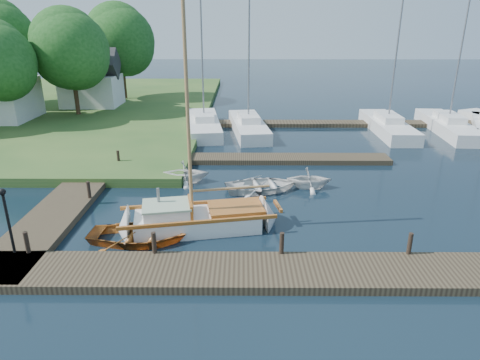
{
  "coord_description": "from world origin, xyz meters",
  "views": [
    {
      "loc": [
        0.11,
        -18.3,
        8.04
      ],
      "look_at": [
        0.0,
        0.0,
        1.2
      ],
      "focal_mm": 32.0,
      "sensor_mm": 36.0,
      "label": 1
    }
  ],
  "objects_px": {
    "marina_boat_1": "(248,125)",
    "tree_3": "(70,50)",
    "tender_b": "(186,171)",
    "marina_boat_0": "(204,123)",
    "marina_boat_5": "(448,125)",
    "tree_7": "(120,40)",
    "tender_c": "(262,183)",
    "mooring_post_2": "(282,243)",
    "mooring_post_3": "(410,243)",
    "lamp_post": "(6,212)",
    "mooring_post_4": "(89,190)",
    "mooring_post_1": "(154,243)",
    "mooring_post_5": "(118,157)",
    "mooring_post_0": "(27,242)",
    "sailboat": "(201,221)",
    "house_c": "(91,83)",
    "tender_d": "(309,177)",
    "marina_boat_4": "(388,125)"
  },
  "relations": [
    {
      "from": "mooring_post_2",
      "to": "marina_boat_1",
      "type": "height_order",
      "value": "marina_boat_1"
    },
    {
      "from": "tree_3",
      "to": "house_c",
      "type": "bearing_deg",
      "value": 90.03
    },
    {
      "from": "marina_boat_1",
      "to": "tree_7",
      "type": "distance_m",
      "value": 18.49
    },
    {
      "from": "mooring_post_0",
      "to": "mooring_post_2",
      "type": "height_order",
      "value": "same"
    },
    {
      "from": "marina_boat_5",
      "to": "tree_3",
      "type": "xyz_separation_m",
      "value": [
        -29.86,
        4.14,
        5.25
      ]
    },
    {
      "from": "sailboat",
      "to": "tree_7",
      "type": "xyz_separation_m",
      "value": [
        -10.43,
        28.54,
        5.86
      ]
    },
    {
      "from": "tender_b",
      "to": "mooring_post_1",
      "type": "bearing_deg",
      "value": 179.86
    },
    {
      "from": "tender_c",
      "to": "tender_d",
      "type": "distance_m",
      "value": 2.45
    },
    {
      "from": "marina_boat_0",
      "to": "marina_boat_4",
      "type": "relative_size",
      "value": 1.07
    },
    {
      "from": "mooring_post_2",
      "to": "marina_boat_5",
      "type": "relative_size",
      "value": 0.08
    },
    {
      "from": "mooring_post_5",
      "to": "mooring_post_0",
      "type": "bearing_deg",
      "value": -92.86
    },
    {
      "from": "lamp_post",
      "to": "sailboat",
      "type": "xyz_separation_m",
      "value": [
        6.43,
        2.51,
        -1.53
      ]
    },
    {
      "from": "mooring_post_0",
      "to": "tree_3",
      "type": "bearing_deg",
      "value": 105.74
    },
    {
      "from": "marina_boat_1",
      "to": "tree_3",
      "type": "relative_size",
      "value": 1.09
    },
    {
      "from": "mooring_post_4",
      "to": "mooring_post_1",
      "type": "bearing_deg",
      "value": -51.34
    },
    {
      "from": "tender_b",
      "to": "marina_boat_0",
      "type": "bearing_deg",
      "value": 0.72
    },
    {
      "from": "mooring_post_3",
      "to": "tender_b",
      "type": "height_order",
      "value": "tender_b"
    },
    {
      "from": "tender_c",
      "to": "marina_boat_1",
      "type": "xyz_separation_m",
      "value": [
        -0.54,
        12.0,
        0.18
      ]
    },
    {
      "from": "mooring_post_3",
      "to": "sailboat",
      "type": "bearing_deg",
      "value": 161.64
    },
    {
      "from": "sailboat",
      "to": "house_c",
      "type": "xyz_separation_m",
      "value": [
        -12.43,
        24.49,
        2.24
      ]
    },
    {
      "from": "house_c",
      "to": "tree_7",
      "type": "distance_m",
      "value": 5.79
    },
    {
      "from": "lamp_post",
      "to": "sailboat",
      "type": "bearing_deg",
      "value": 21.35
    },
    {
      "from": "marina_boat_5",
      "to": "tree_7",
      "type": "relative_size",
      "value": 1.11
    },
    {
      "from": "mooring_post_3",
      "to": "mooring_post_5",
      "type": "xyz_separation_m",
      "value": [
        -13.0,
        10.0,
        0.0
      ]
    },
    {
      "from": "tender_c",
      "to": "mooring_post_5",
      "type": "bearing_deg",
      "value": 56.11
    },
    {
      "from": "tender_b",
      "to": "tree_3",
      "type": "relative_size",
      "value": 0.27
    },
    {
      "from": "lamp_post",
      "to": "tender_c",
      "type": "distance_m",
      "value": 11.39
    },
    {
      "from": "mooring_post_2",
      "to": "mooring_post_3",
      "type": "height_order",
      "value": "same"
    },
    {
      "from": "mooring_post_3",
      "to": "marina_boat_4",
      "type": "distance_m",
      "value": 19.56
    },
    {
      "from": "marina_boat_1",
      "to": "mooring_post_1",
      "type": "bearing_deg",
      "value": 162.1
    },
    {
      "from": "mooring_post_5",
      "to": "tender_c",
      "type": "height_order",
      "value": "mooring_post_5"
    },
    {
      "from": "marina_boat_5",
      "to": "house_c",
      "type": "relative_size",
      "value": 1.97
    },
    {
      "from": "tender_d",
      "to": "tender_b",
      "type": "bearing_deg",
      "value": 84.98
    },
    {
      "from": "marina_boat_1",
      "to": "tree_3",
      "type": "bearing_deg",
      "value": 66.25
    },
    {
      "from": "mooring_post_2",
      "to": "tender_b",
      "type": "xyz_separation_m",
      "value": [
        -4.38,
        7.92,
        -0.07
      ]
    },
    {
      "from": "marina_boat_1",
      "to": "house_c",
      "type": "relative_size",
      "value": 1.8
    },
    {
      "from": "tender_c",
      "to": "marina_boat_0",
      "type": "distance_m",
      "value": 13.12
    },
    {
      "from": "mooring_post_5",
      "to": "tender_d",
      "type": "xyz_separation_m",
      "value": [
        10.51,
        -2.9,
        -0.11
      ]
    },
    {
      "from": "sailboat",
      "to": "mooring_post_0",
      "type": "bearing_deg",
      "value": -167.65
    },
    {
      "from": "lamp_post",
      "to": "marina_boat_1",
      "type": "bearing_deg",
      "value": 65.42
    },
    {
      "from": "mooring_post_5",
      "to": "marina_boat_1",
      "type": "distance_m",
      "value": 11.53
    },
    {
      "from": "mooring_post_4",
      "to": "marina_boat_0",
      "type": "bearing_deg",
      "value": 73.79
    },
    {
      "from": "tender_c",
      "to": "marina_boat_5",
      "type": "relative_size",
      "value": 0.35
    },
    {
      "from": "tender_c",
      "to": "mooring_post_0",
      "type": "bearing_deg",
      "value": 116.24
    },
    {
      "from": "mooring_post_4",
      "to": "tree_7",
      "type": "xyz_separation_m",
      "value": [
        -5.0,
        26.05,
        5.5
      ]
    },
    {
      "from": "tender_c",
      "to": "lamp_post",
      "type": "bearing_deg",
      "value": 114.67
    },
    {
      "from": "mooring_post_4",
      "to": "house_c",
      "type": "relative_size",
      "value": 0.15
    },
    {
      "from": "marina_boat_5",
      "to": "tree_3",
      "type": "height_order",
      "value": "marina_boat_5"
    },
    {
      "from": "marina_boat_4",
      "to": "marina_boat_5",
      "type": "xyz_separation_m",
      "value": [
        4.64,
        0.07,
        -0.0
      ]
    },
    {
      "from": "tree_3",
      "to": "marina_boat_0",
      "type": "bearing_deg",
      "value": -19.03
    }
  ]
}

